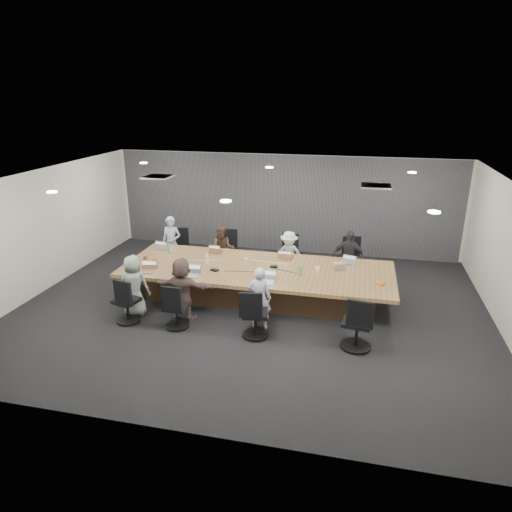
% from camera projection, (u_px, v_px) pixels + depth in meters
% --- Properties ---
extents(floor, '(10.00, 8.00, 0.00)m').
position_uv_depth(floor, '(252.00, 307.00, 9.97)').
color(floor, black).
rests_on(floor, ground).
extents(ceiling, '(10.00, 8.00, 0.00)m').
position_uv_depth(ceiling, '(251.00, 180.00, 9.02)').
color(ceiling, white).
rests_on(ceiling, wall_back).
extents(wall_back, '(10.00, 0.00, 2.80)m').
position_uv_depth(wall_back, '(284.00, 203.00, 13.16)').
color(wall_back, beige).
rests_on(wall_back, ground).
extents(wall_front, '(10.00, 0.00, 2.80)m').
position_uv_depth(wall_front, '(179.00, 344.00, 5.83)').
color(wall_front, beige).
rests_on(wall_front, ground).
extents(wall_left, '(0.00, 8.00, 2.80)m').
position_uv_depth(wall_left, '(42.00, 231.00, 10.55)').
color(wall_left, beige).
rests_on(wall_left, ground).
extents(curtain, '(9.80, 0.04, 2.80)m').
position_uv_depth(curtain, '(283.00, 204.00, 13.09)').
color(curtain, '#4F4F54').
rests_on(curtain, ground).
extents(conference_table, '(6.00, 2.20, 0.74)m').
position_uv_depth(conference_table, '(257.00, 282.00, 10.29)').
color(conference_table, '#47301E').
rests_on(conference_table, ground).
extents(chair_0, '(0.60, 0.60, 0.72)m').
position_uv_depth(chair_0, '(177.00, 251.00, 12.42)').
color(chair_0, black).
rests_on(chair_0, ground).
extents(chair_1, '(0.57, 0.57, 0.81)m').
position_uv_depth(chair_1, '(227.00, 253.00, 12.11)').
color(chair_1, black).
rests_on(chair_1, ground).
extents(chair_2, '(0.67, 0.67, 0.81)m').
position_uv_depth(chair_2, '(291.00, 258.00, 11.74)').
color(chair_2, black).
rests_on(chair_2, ground).
extents(chair_3, '(0.69, 0.69, 0.84)m').
position_uv_depth(chair_3, '(348.00, 262.00, 11.43)').
color(chair_3, black).
rests_on(chair_3, ground).
extents(chair_4, '(0.64, 0.64, 0.78)m').
position_uv_depth(chair_4, '(127.00, 304.00, 9.23)').
color(chair_4, black).
rests_on(chair_4, ground).
extents(chair_5, '(0.51, 0.51, 0.74)m').
position_uv_depth(chair_5, '(177.00, 310.00, 9.01)').
color(chair_5, black).
rests_on(chair_5, ground).
extents(chair_6, '(0.63, 0.63, 0.80)m').
position_uv_depth(chair_6, '(255.00, 317.00, 8.66)').
color(chair_6, black).
rests_on(chair_6, ground).
extents(chair_7, '(0.67, 0.67, 0.88)m').
position_uv_depth(chair_7, '(357.00, 326.00, 8.25)').
color(chair_7, black).
rests_on(chair_7, ground).
extents(person_0, '(0.52, 0.35, 1.40)m').
position_uv_depth(person_0, '(172.00, 243.00, 11.98)').
color(person_0, '#9BA9C2').
rests_on(person_0, ground).
extents(laptop_0, '(0.34, 0.26, 0.02)m').
position_uv_depth(laptop_0, '(163.00, 248.00, 11.46)').
color(laptop_0, '#B2B2B7').
rests_on(laptop_0, conference_table).
extents(person_1, '(0.68, 0.58, 1.24)m').
position_uv_depth(person_1, '(223.00, 250.00, 11.71)').
color(person_1, '#4D3527').
rests_on(person_1, ground).
extents(laptop_1, '(0.29, 0.20, 0.02)m').
position_uv_depth(laptop_1, '(216.00, 252.00, 11.16)').
color(laptop_1, '#8C6647').
rests_on(laptop_1, conference_table).
extents(person_2, '(0.83, 0.55, 1.21)m').
position_uv_depth(person_2, '(289.00, 255.00, 11.36)').
color(person_2, '#B7CAB6').
rests_on(person_2, ground).
extents(laptop_2, '(0.37, 0.27, 0.02)m').
position_uv_depth(laptop_2, '(285.00, 257.00, 10.80)').
color(laptop_2, '#8C6647').
rests_on(laptop_2, conference_table).
extents(person_3, '(0.80, 0.37, 1.34)m').
position_uv_depth(person_3, '(348.00, 257.00, 11.03)').
color(person_3, '#2A292E').
rests_on(person_3, ground).
extents(laptop_3, '(0.34, 0.27, 0.02)m').
position_uv_depth(laptop_3, '(348.00, 262.00, 10.50)').
color(laptop_3, '#B2B2B7').
rests_on(laptop_3, conference_table).
extents(person_4, '(0.68, 0.48, 1.31)m').
position_uv_depth(person_4, '(134.00, 285.00, 9.46)').
color(person_4, gray).
rests_on(person_4, ground).
extents(laptop_4, '(0.39, 0.30, 0.02)m').
position_uv_depth(laptop_4, '(145.00, 272.00, 9.93)').
color(laptop_4, '#8C6647').
rests_on(laptop_4, conference_table).
extents(person_5, '(1.25, 0.40, 1.34)m').
position_uv_depth(person_5, '(182.00, 289.00, 9.23)').
color(person_5, brown).
rests_on(person_5, ground).
extents(laptop_5, '(0.32, 0.22, 0.02)m').
position_uv_depth(laptop_5, '(192.00, 276.00, 9.71)').
color(laptop_5, '#B2B2B7').
rests_on(laptop_5, conference_table).
extents(person_6, '(0.49, 0.34, 1.29)m').
position_uv_depth(person_6, '(259.00, 298.00, 8.90)').
color(person_6, '#B4B4CD').
rests_on(person_6, ground).
extents(laptop_6, '(0.38, 0.28, 0.02)m').
position_uv_depth(laptop_6, '(265.00, 282.00, 9.37)').
color(laptop_6, '#B2B2B7').
rests_on(laptop_6, conference_table).
extents(bottle_green_left, '(0.07, 0.07, 0.23)m').
position_uv_depth(bottle_green_left, '(169.00, 249.00, 11.05)').
color(bottle_green_left, '#51A25F').
rests_on(bottle_green_left, conference_table).
extents(bottle_green_right, '(0.07, 0.07, 0.23)m').
position_uv_depth(bottle_green_right, '(301.00, 271.00, 9.70)').
color(bottle_green_right, '#51A25F').
rests_on(bottle_green_right, conference_table).
extents(bottle_clear, '(0.09, 0.09, 0.24)m').
position_uv_depth(bottle_clear, '(207.00, 259.00, 10.36)').
color(bottle_clear, silver).
rests_on(bottle_clear, conference_table).
extents(cup_white_far, '(0.10, 0.10, 0.10)m').
position_uv_depth(cup_white_far, '(246.00, 260.00, 10.50)').
color(cup_white_far, white).
rests_on(cup_white_far, conference_table).
extents(cup_white_near, '(0.09, 0.09, 0.10)m').
position_uv_depth(cup_white_near, '(317.00, 269.00, 9.93)').
color(cup_white_near, white).
rests_on(cup_white_near, conference_table).
extents(mug_brown, '(0.11, 0.11, 0.11)m').
position_uv_depth(mug_brown, '(145.00, 258.00, 10.62)').
color(mug_brown, brown).
rests_on(mug_brown, conference_table).
extents(mic_left, '(0.20, 0.16, 0.03)m').
position_uv_depth(mic_left, '(215.00, 270.00, 9.99)').
color(mic_left, black).
rests_on(mic_left, conference_table).
extents(mic_right, '(0.17, 0.13, 0.03)m').
position_uv_depth(mic_right, '(274.00, 267.00, 10.20)').
color(mic_right, black).
rests_on(mic_right, conference_table).
extents(stapler, '(0.16, 0.07, 0.06)m').
position_uv_depth(stapler, '(269.00, 273.00, 9.81)').
color(stapler, black).
rests_on(stapler, conference_table).
extents(canvas_bag, '(0.32, 0.26, 0.15)m').
position_uv_depth(canvas_bag, '(339.00, 266.00, 10.06)').
color(canvas_bag, gray).
rests_on(canvas_bag, conference_table).
extents(snack_packet, '(0.19, 0.18, 0.04)m').
position_uv_depth(snack_packet, '(380.00, 284.00, 9.27)').
color(snack_packet, '#D8610A').
rests_on(snack_packet, conference_table).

